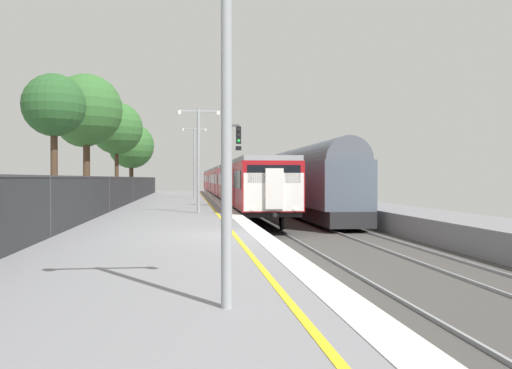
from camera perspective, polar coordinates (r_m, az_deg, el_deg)
ground at (r=16.73m, az=8.18°, el=-7.07°), size 17.40×110.00×1.21m
commuter_train_at_platform at (r=55.88m, az=-3.02°, el=0.27°), size 2.83×62.80×3.81m
freight_train_adjacent_track at (r=48.05m, az=2.43°, el=0.54°), size 2.60×43.17×4.65m
signal_gantry at (r=32.28m, az=-2.78°, el=2.99°), size 1.10×0.24×4.71m
platform_lamp_near at (r=7.20m, az=-3.01°, el=10.89°), size 2.00×0.20×4.86m
platform_lamp_mid at (r=26.42m, az=-5.84°, el=3.43°), size 2.00×0.20×4.86m
platform_lamp_far at (r=45.74m, az=-6.28°, el=2.82°), size 2.00×0.20×5.72m
platform_back_fence at (r=16.47m, az=-20.15°, el=-1.96°), size 0.07×99.00×1.72m
background_tree_left at (r=54.10m, az=-12.43°, el=3.70°), size 4.25×4.25×6.79m
background_tree_centre at (r=38.10m, az=-16.89°, el=6.91°), size 4.59×4.59×8.31m
background_tree_right at (r=27.43m, az=-19.73°, el=7.37°), size 2.86×2.86×6.39m
background_tree_back at (r=45.70m, az=-13.92°, el=5.38°), size 4.07×4.07×7.59m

